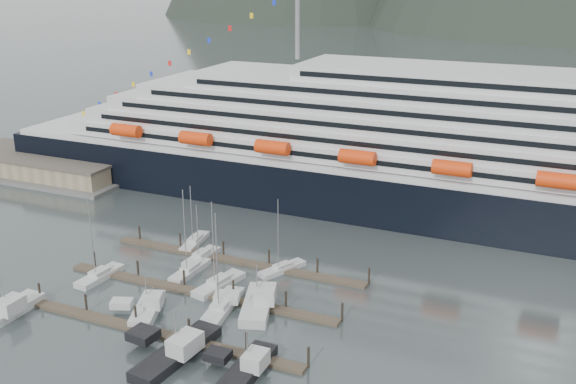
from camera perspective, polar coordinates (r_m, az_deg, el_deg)
name	(u,v)px	position (r m, az deg, el deg)	size (l,w,h in m)	color
ground	(215,308)	(104.51, -6.20, -9.75)	(1600.00, 1600.00, 0.00)	#3F494A
cruise_ship	(481,162)	(140.10, 16.00, 2.45)	(210.00, 30.40, 50.30)	black
warehouse	(45,167)	(176.24, -19.90, 2.03)	(46.00, 20.00, 5.80)	#595956
dock_near	(150,331)	(99.55, -11.62, -11.41)	(48.18, 2.28, 3.20)	#4A4030
dock_mid	(197,292)	(108.96, -7.67, -8.37)	(48.18, 2.28, 3.20)	#4A4030
dock_far	(236,260)	(119.04, -4.42, -5.80)	(48.18, 2.28, 3.20)	#4A4030
sailboat_a	(100,276)	(116.97, -15.65, -6.88)	(3.33, 9.54, 15.34)	silver
sailboat_b	(190,271)	(115.81, -8.29, -6.61)	(2.74, 9.68, 15.63)	silver
sailboat_c	(219,285)	(110.50, -5.87, -7.81)	(4.81, 10.77, 15.49)	silver
sailboat_d	(222,308)	(103.54, -5.63, -9.74)	(4.70, 12.81, 16.70)	silver
sailboat_e	(195,242)	(127.15, -7.90, -4.22)	(3.81, 9.54, 12.13)	silver
sailboat_f	(202,257)	(120.66, -7.33, -5.50)	(3.03, 8.97, 10.96)	silver
sailboat_g	(282,269)	(115.35, -0.49, -6.53)	(5.90, 9.17, 13.58)	silver
trawler_a	(4,312)	(109.48, -22.89, -9.31)	(9.33, 12.99, 7.14)	silver
trawler_b	(147,308)	(104.42, -11.89, -9.57)	(8.83, 10.65, 6.56)	silver
trawler_c	(176,351)	(93.08, -9.49, -13.11)	(10.97, 15.47, 7.76)	black
trawler_d	(247,367)	(89.04, -3.52, -14.54)	(8.45, 11.44, 6.78)	black
trawler_e	(256,303)	(103.34, -2.70, -9.38)	(10.47, 12.86, 7.99)	silver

